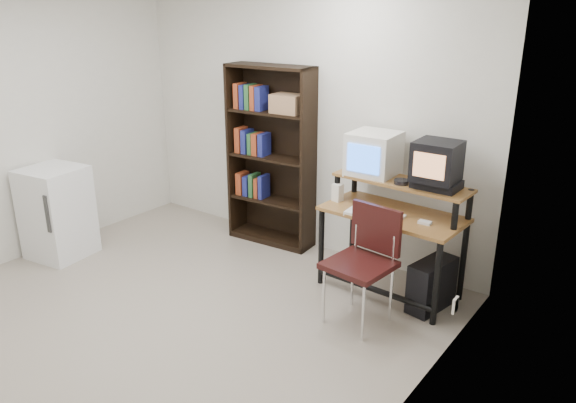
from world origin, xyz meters
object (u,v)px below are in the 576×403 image
Objects in this scene: computer_desk at (394,217)px; pc_tower at (432,285)px; crt_tv at (437,161)px; school_chair at (365,253)px; bookshelf at (272,154)px; mini_fridge at (57,212)px; crt_monitor at (374,154)px.

computer_desk reaches higher than pc_tower.
school_chair is (-0.27, -0.61, -0.64)m from crt_tv.
computer_desk is 0.66× the size of bookshelf.
mini_fridge is at bearing -149.81° from pc_tower.
crt_tv is at bearing 138.32° from pc_tower.
computer_desk is at bearing 100.34° from school_chair.
crt_tv reaches higher than pc_tower.
computer_desk is 1.33× the size of mini_fridge.
bookshelf is 2.03× the size of mini_fridge.
bookshelf is (-1.92, 0.35, 0.72)m from pc_tower.
crt_monitor reaches higher than mini_fridge.
bookshelf is (-1.81, 0.21, -0.27)m from crt_tv.
crt_tv is at bearing 14.53° from mini_fridge.
bookshelf is at bearing -179.70° from pc_tower.
school_chair is 0.51× the size of bookshelf.
crt_tv is at bearing 15.14° from computer_desk.
mini_fridge is (-3.01, -0.74, -0.12)m from school_chair.
crt_monitor is at bearing 20.17° from mini_fridge.
crt_monitor is 0.23× the size of bookshelf.
crt_monitor is at bearing -10.30° from bookshelf.
school_chair is 1.03× the size of mini_fridge.
computer_desk is at bearing -14.49° from bookshelf.
crt_monitor is 1.20m from pc_tower.
school_chair is at bearing -117.75° from pc_tower.
pc_tower is at bearing -7.11° from computer_desk.
computer_desk is 0.56m from school_chair.
school_chair is 3.10m from mini_fridge.
school_chair is at bearing 5.90° from mini_fridge.
bookshelf reaches higher than mini_fridge.
mini_fridge reaches higher than pc_tower.
crt_tv is 0.38× the size of school_chair.
crt_tv reaches higher than mini_fridge.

